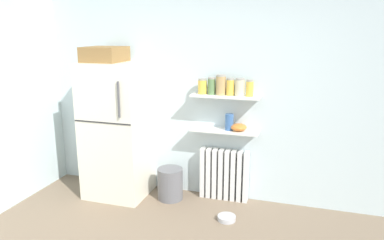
# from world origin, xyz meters

# --- Properties ---
(back_wall) EXTENTS (7.04, 0.10, 2.60)m
(back_wall) POSITION_xyz_m (0.00, 2.05, 1.30)
(back_wall) COLOR silver
(back_wall) RESTS_ON ground_plane
(refrigerator) EXTENTS (0.73, 0.68, 1.83)m
(refrigerator) POSITION_xyz_m (-1.18, 1.68, 0.87)
(refrigerator) COLOR silver
(refrigerator) RESTS_ON ground_plane
(radiator) EXTENTS (0.59, 0.12, 0.63)m
(radiator) POSITION_xyz_m (0.13, 1.92, 0.31)
(radiator) COLOR white
(radiator) RESTS_ON ground_plane
(wall_shelf_lower) EXTENTS (0.80, 0.22, 0.02)m
(wall_shelf_lower) POSITION_xyz_m (0.13, 1.89, 0.88)
(wall_shelf_lower) COLOR white
(wall_shelf_upper) EXTENTS (0.80, 0.22, 0.02)m
(wall_shelf_upper) POSITION_xyz_m (0.13, 1.89, 1.29)
(wall_shelf_upper) COLOR white
(storage_jar_0) EXTENTS (0.10, 0.10, 0.18)m
(storage_jar_0) POSITION_xyz_m (-0.15, 1.89, 1.39)
(storage_jar_0) COLOR yellow
(storage_jar_0) RESTS_ON wall_shelf_upper
(storage_jar_1) EXTENTS (0.09, 0.09, 0.20)m
(storage_jar_1) POSITION_xyz_m (-0.04, 1.89, 1.40)
(storage_jar_1) COLOR #5B7F4C
(storage_jar_1) RESTS_ON wall_shelf_upper
(storage_jar_2) EXTENTS (0.11, 0.11, 0.23)m
(storage_jar_2) POSITION_xyz_m (0.07, 1.89, 1.41)
(storage_jar_2) COLOR tan
(storage_jar_2) RESTS_ON wall_shelf_upper
(storage_jar_3) EXTENTS (0.09, 0.09, 0.20)m
(storage_jar_3) POSITION_xyz_m (0.18, 1.89, 1.39)
(storage_jar_3) COLOR yellow
(storage_jar_3) RESTS_ON wall_shelf_upper
(storage_jar_4) EXTENTS (0.11, 0.11, 0.20)m
(storage_jar_4) POSITION_xyz_m (0.29, 1.89, 1.40)
(storage_jar_4) COLOR beige
(storage_jar_4) RESTS_ON wall_shelf_upper
(storage_jar_5) EXTENTS (0.08, 0.08, 0.19)m
(storage_jar_5) POSITION_xyz_m (0.40, 1.89, 1.39)
(storage_jar_5) COLOR yellow
(storage_jar_5) RESTS_ON wall_shelf_upper
(vase) EXTENTS (0.10, 0.10, 0.19)m
(vase) POSITION_xyz_m (0.18, 1.89, 0.98)
(vase) COLOR #38609E
(vase) RESTS_ON wall_shelf_lower
(shelf_bowl) EXTENTS (0.19, 0.19, 0.08)m
(shelf_bowl) POSITION_xyz_m (0.29, 1.89, 0.93)
(shelf_bowl) COLOR orange
(shelf_bowl) RESTS_ON wall_shelf_lower
(trash_bin) EXTENTS (0.31, 0.31, 0.39)m
(trash_bin) POSITION_xyz_m (-0.50, 1.72, 0.19)
(trash_bin) COLOR slate
(trash_bin) RESTS_ON ground_plane
(pet_food_bowl) EXTENTS (0.20, 0.20, 0.05)m
(pet_food_bowl) POSITION_xyz_m (0.27, 1.40, 0.03)
(pet_food_bowl) COLOR #B7B7BC
(pet_food_bowl) RESTS_ON ground_plane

